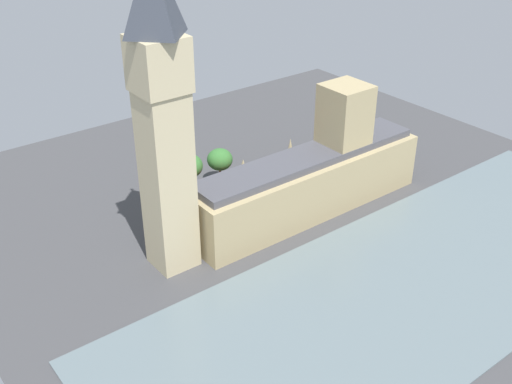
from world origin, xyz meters
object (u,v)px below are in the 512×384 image
object	(u,v)px
clock_tower	(162,115)
pedestrian_trailing	(275,194)
pedestrian_by_river_gate	(264,198)
pedestrian_near_tower	(321,173)
car_dark_green_corner	(324,158)
car_silver_midblock	(296,177)
street_lamp_far_end	(221,165)
double_decker_bus_leading	(208,194)
plane_tree_opposite_hall	(189,166)
parliament_building	(314,176)
plane_tree_kerbside	(220,160)
double_decker_bus_under_trees	(257,181)

from	to	relation	value
clock_tower	pedestrian_trailing	bearing A→B (deg)	-75.84
clock_tower	pedestrian_by_river_gate	size ratio (longest dim) A/B	35.63
pedestrian_near_tower	car_dark_green_corner	bearing A→B (deg)	83.20
car_silver_midblock	street_lamp_far_end	distance (m)	18.94
double_decker_bus_leading	pedestrian_by_river_gate	world-z (taller)	double_decker_bus_leading
clock_tower	pedestrian_near_tower	xyz separation A→B (m)	(9.07, -48.22, -30.75)
clock_tower	plane_tree_opposite_hall	bearing A→B (deg)	-39.10
car_dark_green_corner	double_decker_bus_leading	xyz separation A→B (m)	(0.25, 36.45, 1.75)
street_lamp_far_end	pedestrian_trailing	bearing A→B (deg)	-157.68
double_decker_bus_leading	parliament_building	bearing A→B (deg)	-135.33
double_decker_bus_leading	car_dark_green_corner	bearing A→B (deg)	-94.24
parliament_building	plane_tree_opposite_hall	world-z (taller)	parliament_building
pedestrian_near_tower	plane_tree_kerbside	world-z (taller)	plane_tree_kerbside
car_silver_midblock	clock_tower	bearing A→B (deg)	106.38
car_silver_midblock	pedestrian_by_river_gate	distance (m)	13.19
pedestrian_trailing	double_decker_bus_leading	bearing A→B (deg)	-91.07
double_decker_bus_leading	street_lamp_far_end	xyz separation A→B (m)	(7.28, -8.74, 1.75)
double_decker_bus_leading	pedestrian_trailing	distance (m)	16.02
pedestrian_trailing	plane_tree_kerbside	size ratio (longest dim) A/B	0.16
pedestrian_near_tower	plane_tree_kerbside	xyz separation A→B (m)	(12.19, 22.11, 5.79)
car_silver_midblock	pedestrian_near_tower	bearing A→B (deg)	-106.96
car_silver_midblock	street_lamp_far_end	bearing A→B (deg)	55.39
pedestrian_by_river_gate	plane_tree_opposite_hall	world-z (taller)	plane_tree_opposite_hall
pedestrian_near_tower	pedestrian_trailing	bearing A→B (deg)	-134.61
pedestrian_by_river_gate	plane_tree_opposite_hall	bearing A→B (deg)	-109.13
parliament_building	car_silver_midblock	world-z (taller)	parliament_building
double_decker_bus_leading	double_decker_bus_under_trees	bearing A→B (deg)	-103.05
double_decker_bus_under_trees	street_lamp_far_end	xyz separation A→B (m)	(9.35, 4.05, 1.75)
car_silver_midblock	pedestrian_near_tower	world-z (taller)	car_silver_midblock
car_dark_green_corner	plane_tree_kerbside	size ratio (longest dim) A/B	0.46
car_dark_green_corner	pedestrian_near_tower	bearing A→B (deg)	-53.70
street_lamp_far_end	double_decker_bus_under_trees	bearing A→B (deg)	-156.60
double_decker_bus_leading	plane_tree_opposite_hall	size ratio (longest dim) A/B	1.04
pedestrian_trailing	pedestrian_near_tower	size ratio (longest dim) A/B	0.90
pedestrian_by_river_gate	car_silver_midblock	bearing A→B (deg)	133.94
car_silver_midblock	double_decker_bus_under_trees	distance (m)	11.25
parliament_building	street_lamp_far_end	distance (m)	25.25
pedestrian_near_tower	car_silver_midblock	bearing A→B (deg)	-156.14
double_decker_bus_under_trees	pedestrian_near_tower	xyz separation A→B (m)	(-3.71, -17.28, -1.88)
car_dark_green_corner	car_silver_midblock	size ratio (longest dim) A/B	0.97
plane_tree_opposite_hall	parliament_building	bearing A→B (deg)	-140.41
pedestrian_near_tower	plane_tree_opposite_hall	size ratio (longest dim) A/B	0.16
car_dark_green_corner	plane_tree_opposite_hall	bearing A→B (deg)	-105.15
pedestrian_near_tower	street_lamp_far_end	bearing A→B (deg)	-169.18
plane_tree_kerbside	parliament_building	bearing A→B (deg)	-155.80
car_silver_midblock	double_decker_bus_under_trees	xyz separation A→B (m)	(1.61, 11.00, 1.75)
pedestrian_trailing	pedestrian_by_river_gate	bearing A→B (deg)	-62.84
clock_tower	parliament_building	bearing A→B (deg)	-91.68
pedestrian_near_tower	clock_tower	bearing A→B (deg)	-127.06
clock_tower	car_dark_green_corner	xyz separation A→B (m)	(14.60, -54.59, -30.62)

